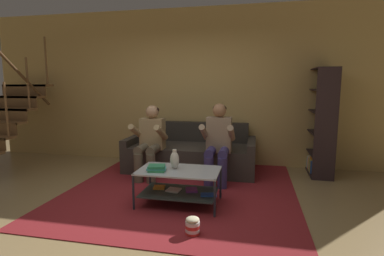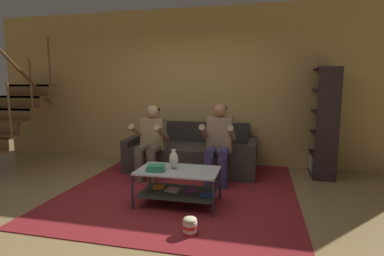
% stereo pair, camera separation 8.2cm
% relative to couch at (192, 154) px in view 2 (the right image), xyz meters
% --- Properties ---
extents(ground, '(16.80, 16.80, 0.00)m').
position_rel_couch_xyz_m(ground, '(-0.08, -1.86, -0.28)').
color(ground, '#9B7F52').
extents(back_partition, '(8.40, 0.12, 2.90)m').
position_rel_couch_xyz_m(back_partition, '(-0.08, 0.60, 1.17)').
color(back_partition, tan).
rests_on(back_partition, ground).
extents(staircase_run, '(0.97, 1.82, 2.42)m').
position_rel_couch_xyz_m(staircase_run, '(-3.31, -0.67, 0.60)').
color(staircase_run, brown).
rests_on(staircase_run, ground).
extents(couch, '(2.21, 1.00, 0.81)m').
position_rel_couch_xyz_m(couch, '(0.00, 0.00, 0.00)').
color(couch, '#37322C').
rests_on(couch, ground).
extents(person_seated_left, '(0.50, 0.58, 1.17)m').
position_rel_couch_xyz_m(person_seated_left, '(-0.54, -0.58, 0.37)').
color(person_seated_left, brown).
rests_on(person_seated_left, ground).
extents(person_seated_right, '(0.50, 0.58, 1.21)m').
position_rel_couch_xyz_m(person_seated_right, '(0.54, -0.58, 0.39)').
color(person_seated_right, '#3C3368').
rests_on(person_seated_right, ground).
extents(coffee_table, '(1.01, 0.60, 0.45)m').
position_rel_couch_xyz_m(coffee_table, '(0.18, -1.54, 0.02)').
color(coffee_table, '#B4BBBF').
rests_on(coffee_table, ground).
extents(area_rug, '(3.15, 3.50, 0.01)m').
position_rel_couch_xyz_m(area_rug, '(0.09, -0.89, -0.27)').
color(area_rug, maroon).
rests_on(area_rug, ground).
extents(vase, '(0.11, 0.11, 0.25)m').
position_rel_couch_xyz_m(vase, '(0.11, -1.50, 0.29)').
color(vase, beige).
rests_on(vase, coffee_table).
extents(book_stack, '(0.26, 0.22, 0.07)m').
position_rel_couch_xyz_m(book_stack, '(-0.08, -1.64, 0.20)').
color(book_stack, '#349054').
rests_on(book_stack, coffee_table).
extents(bookshelf, '(0.35, 0.89, 1.77)m').
position_rel_couch_xyz_m(bookshelf, '(2.20, 0.30, 0.42)').
color(bookshelf, '#2C1F21').
rests_on(bookshelf, ground).
extents(popcorn_tub, '(0.15, 0.15, 0.19)m').
position_rel_couch_xyz_m(popcorn_tub, '(0.50, -2.26, -0.19)').
color(popcorn_tub, red).
rests_on(popcorn_tub, ground).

